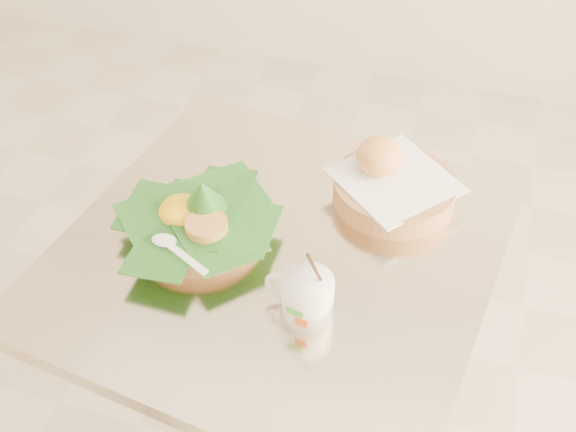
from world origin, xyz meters
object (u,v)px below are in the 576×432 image
(cafe_table, at_px, (278,330))
(rice_basket, at_px, (198,218))
(coffee_mug, at_px, (306,295))
(bread_basket, at_px, (392,184))

(cafe_table, relative_size, rice_basket, 2.99)
(rice_basket, bearing_deg, coffee_mug, -27.31)
(rice_basket, relative_size, coffee_mug, 1.89)
(cafe_table, bearing_deg, bread_basket, 48.91)
(rice_basket, xyz_separation_m, bread_basket, (0.30, 0.19, -0.00))
(rice_basket, distance_m, bread_basket, 0.35)
(coffee_mug, bearing_deg, rice_basket, 152.69)
(cafe_table, bearing_deg, coffee_mug, -55.47)
(bread_basket, bearing_deg, rice_basket, -147.73)
(cafe_table, xyz_separation_m, rice_basket, (-0.14, -0.01, 0.26))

